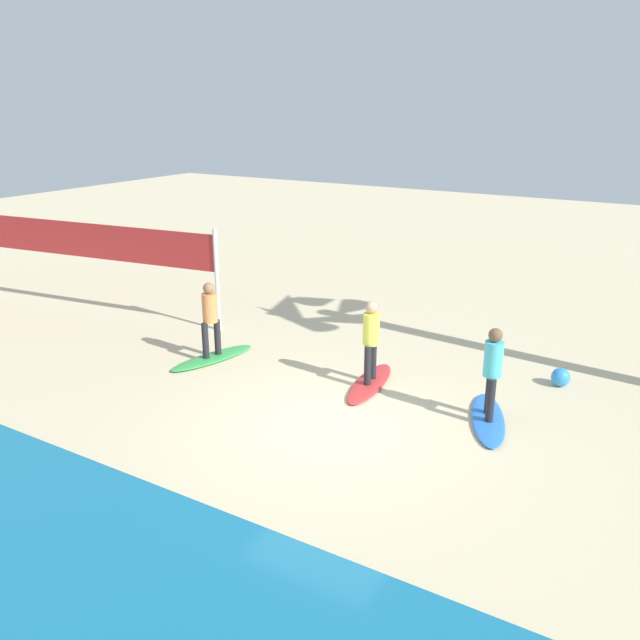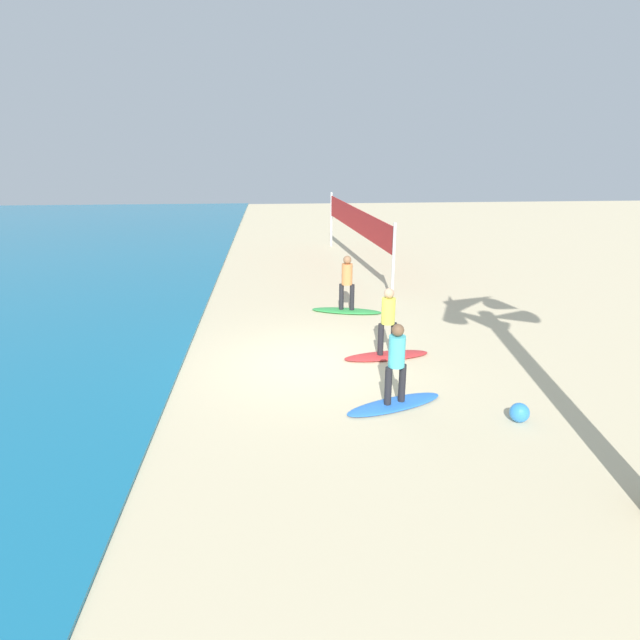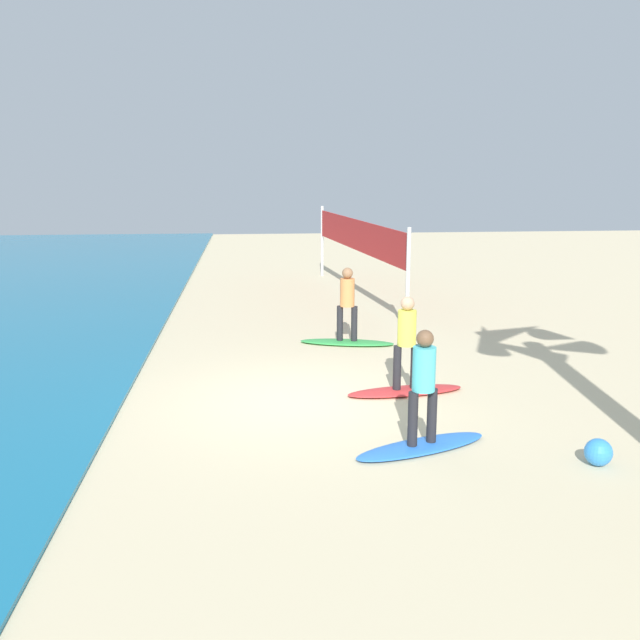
{
  "view_description": "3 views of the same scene",
  "coord_description": "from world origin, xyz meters",
  "px_view_note": "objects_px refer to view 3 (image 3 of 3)",
  "views": [
    {
      "loc": [
        -5.02,
        8.85,
        5.36
      ],
      "look_at": [
        1.24,
        -1.59,
        1.26
      ],
      "focal_mm": 36.87,
      "sensor_mm": 36.0,
      "label": 1
    },
    {
      "loc": [
        -11.81,
        0.64,
        5.16
      ],
      "look_at": [
        -0.56,
        -0.17,
        1.27
      ],
      "focal_mm": 30.79,
      "sensor_mm": 36.0,
      "label": 2
    },
    {
      "loc": [
        -11.32,
        0.8,
        3.91
      ],
      "look_at": [
        0.94,
        -0.4,
        1.2
      ],
      "focal_mm": 39.47,
      "sensor_mm": 36.0,
      "label": 3
    }
  ],
  "objects_px": {
    "surfboard_red": "(405,391)",
    "surfer_green": "(347,299)",
    "surfer_red": "(407,336)",
    "surfboard_blue": "(421,446)",
    "surfer_blue": "(424,379)",
    "beach_ball": "(598,452)",
    "volleyball_net": "(356,239)",
    "surfboard_green": "(347,342)"
  },
  "relations": [
    {
      "from": "surfer_green",
      "to": "surfer_blue",
      "type": "bearing_deg",
      "value": -177.68
    },
    {
      "from": "surfboard_red",
      "to": "surfboard_green",
      "type": "bearing_deg",
      "value": -89.21
    },
    {
      "from": "surfer_green",
      "to": "volleyball_net",
      "type": "relative_size",
      "value": 0.18
    },
    {
      "from": "surfer_red",
      "to": "beach_ball",
      "type": "xyz_separation_m",
      "value": [
        -3.22,
        -1.9,
        -0.85
      ]
    },
    {
      "from": "surfer_blue",
      "to": "surfer_red",
      "type": "relative_size",
      "value": 1.0
    },
    {
      "from": "volleyball_net",
      "to": "surfer_blue",
      "type": "bearing_deg",
      "value": 176.11
    },
    {
      "from": "surfboard_blue",
      "to": "surfer_green",
      "type": "bearing_deg",
      "value": -108.61
    },
    {
      "from": "surfer_blue",
      "to": "surfer_green",
      "type": "relative_size",
      "value": 1.0
    },
    {
      "from": "volleyball_net",
      "to": "surfboard_red",
      "type": "bearing_deg",
      "value": 176.99
    },
    {
      "from": "surfboard_green",
      "to": "surfer_green",
      "type": "bearing_deg",
      "value": 103.62
    },
    {
      "from": "surfboard_red",
      "to": "surfboard_green",
      "type": "distance_m",
      "value": 3.58
    },
    {
      "from": "surfer_red",
      "to": "surfer_green",
      "type": "xyz_separation_m",
      "value": [
        3.53,
        0.55,
        0.0
      ]
    },
    {
      "from": "surfboard_blue",
      "to": "surfboard_green",
      "type": "bearing_deg",
      "value": -108.61
    },
    {
      "from": "surfboard_red",
      "to": "surfer_red",
      "type": "xyz_separation_m",
      "value": [
        0.0,
        0.0,
        0.99
      ]
    },
    {
      "from": "surfboard_blue",
      "to": "volleyball_net",
      "type": "height_order",
      "value": "volleyball_net"
    },
    {
      "from": "volleyball_net",
      "to": "surfboard_blue",
      "type": "bearing_deg",
      "value": 176.11
    },
    {
      "from": "surfboard_red",
      "to": "beach_ball",
      "type": "height_order",
      "value": "beach_ball"
    },
    {
      "from": "surfboard_green",
      "to": "beach_ball",
      "type": "height_order",
      "value": "beach_ball"
    },
    {
      "from": "surfer_blue",
      "to": "volleyball_net",
      "type": "xyz_separation_m",
      "value": [
        11.59,
        -0.79,
        0.75
      ]
    },
    {
      "from": "surfboard_red",
      "to": "surfer_green",
      "type": "xyz_separation_m",
      "value": [
        3.53,
        0.55,
        0.99
      ]
    },
    {
      "from": "surfer_blue",
      "to": "surfboard_red",
      "type": "relative_size",
      "value": 0.78
    },
    {
      "from": "surfboard_blue",
      "to": "volleyball_net",
      "type": "xyz_separation_m",
      "value": [
        11.59,
        -0.79,
        1.74
      ]
    },
    {
      "from": "surfboard_blue",
      "to": "surfboard_red",
      "type": "distance_m",
      "value": 2.49
    },
    {
      "from": "surfer_green",
      "to": "surfboard_blue",
      "type": "bearing_deg",
      "value": -177.68
    },
    {
      "from": "surfboard_green",
      "to": "surfboard_red",
      "type": "bearing_deg",
      "value": 112.49
    },
    {
      "from": "surfer_red",
      "to": "surfer_green",
      "type": "height_order",
      "value": "same"
    },
    {
      "from": "surfboard_blue",
      "to": "beach_ball",
      "type": "xyz_separation_m",
      "value": [
        -0.75,
        -2.21,
        0.14
      ]
    },
    {
      "from": "surfboard_red",
      "to": "surfer_red",
      "type": "bearing_deg",
      "value": -0.0
    },
    {
      "from": "surfboard_blue",
      "to": "surfer_blue",
      "type": "bearing_deg",
      "value": -0.0
    },
    {
      "from": "surfboard_red",
      "to": "surfboard_blue",
      "type": "bearing_deg",
      "value": 74.8
    },
    {
      "from": "surfer_red",
      "to": "surfboard_green",
      "type": "distance_m",
      "value": 3.71
    },
    {
      "from": "surfboard_green",
      "to": "surfer_blue",
      "type": "bearing_deg",
      "value": 105.94
    },
    {
      "from": "surfer_red",
      "to": "surfboard_green",
      "type": "relative_size",
      "value": 0.78
    },
    {
      "from": "surfboard_green",
      "to": "beach_ball",
      "type": "relative_size",
      "value": 5.7
    },
    {
      "from": "surfboard_blue",
      "to": "surfer_blue",
      "type": "distance_m",
      "value": 0.99
    },
    {
      "from": "surfer_red",
      "to": "surfboard_red",
      "type": "bearing_deg",
      "value": 0.0
    },
    {
      "from": "surfer_green",
      "to": "beach_ball",
      "type": "relative_size",
      "value": 4.45
    },
    {
      "from": "surfer_red",
      "to": "surfboard_green",
      "type": "height_order",
      "value": "surfer_red"
    },
    {
      "from": "surfboard_red",
      "to": "surfboard_green",
      "type": "relative_size",
      "value": 1.0
    },
    {
      "from": "volleyball_net",
      "to": "beach_ball",
      "type": "relative_size",
      "value": 24.51
    },
    {
      "from": "surfboard_red",
      "to": "surfer_green",
      "type": "bearing_deg",
      "value": -89.21
    },
    {
      "from": "surfer_red",
      "to": "beach_ball",
      "type": "distance_m",
      "value": 3.84
    }
  ]
}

